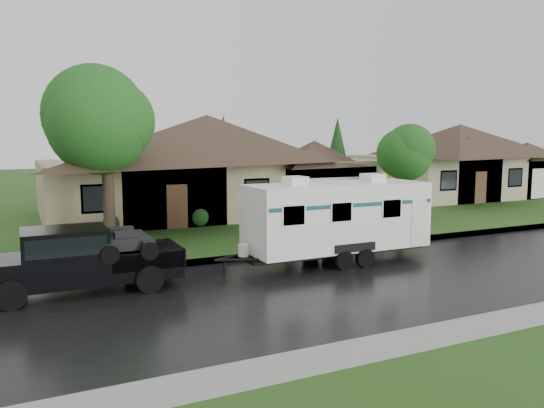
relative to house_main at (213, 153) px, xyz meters
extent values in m
plane|color=#2C4E18|center=(-2.29, -13.84, -3.59)|extent=(140.00, 140.00, 0.00)
cube|color=black|center=(-2.29, -15.84, -3.59)|extent=(140.00, 8.00, 0.01)
cube|color=gray|center=(-2.29, -11.59, -3.52)|extent=(140.00, 0.50, 0.15)
cube|color=#2C4E18|center=(-2.29, 1.16, -3.52)|extent=(140.00, 26.00, 0.15)
cube|color=gray|center=(-0.29, 0.16, -1.94)|extent=(18.00, 10.00, 3.00)
pyramid|color=#3D2E21|center=(-0.29, 0.16, 2.16)|extent=(19.44, 10.80, 2.60)
cube|color=gray|center=(5.11, -2.84, -2.09)|extent=(5.76, 4.00, 2.70)
cube|color=#BAAE8A|center=(19.71, 0.66, -1.94)|extent=(14.00, 9.00, 3.00)
pyramid|color=#3D2E21|center=(19.71, 0.66, 1.86)|extent=(15.12, 9.72, 2.30)
cube|color=#BAAE8A|center=(23.91, -1.84, -2.09)|extent=(4.48, 4.00, 2.70)
cylinder|color=#382B1E|center=(-7.07, -7.68, -1.93)|extent=(0.45, 0.45, 3.02)
sphere|color=#276A22|center=(-7.07, -7.68, 1.38)|extent=(4.17, 4.17, 4.17)
cylinder|color=#382B1E|center=(8.28, -6.67, -2.37)|extent=(0.36, 0.36, 2.15)
sphere|color=#276621|center=(8.28, -6.67, -0.01)|extent=(2.97, 2.97, 2.97)
sphere|color=#143814|center=(-6.59, -4.54, -2.94)|extent=(1.00, 1.00, 1.00)
sphere|color=#143814|center=(-2.39, -4.54, -2.94)|extent=(1.00, 1.00, 1.00)
sphere|color=#143814|center=(1.81, -4.54, -2.94)|extent=(1.00, 1.00, 1.00)
sphere|color=#143814|center=(6.01, -4.54, -2.94)|extent=(1.00, 1.00, 1.00)
cube|color=black|center=(-8.80, -13.40, -2.86)|extent=(5.65, 1.88, 0.81)
cube|color=black|center=(-9.18, -13.40, -2.13)|extent=(2.26, 1.77, 0.85)
cube|color=black|center=(-9.18, -13.40, -2.09)|extent=(2.07, 1.81, 0.52)
cube|color=black|center=(-7.01, -13.40, -2.67)|extent=(2.07, 1.79, 0.06)
cylinder|color=black|center=(-10.59, -14.33, -3.20)|extent=(0.79, 0.30, 0.79)
cylinder|color=black|center=(-10.59, -12.48, -3.20)|extent=(0.79, 0.30, 0.79)
cylinder|color=black|center=(-7.01, -14.33, -3.20)|extent=(0.79, 0.30, 0.79)
cylinder|color=black|center=(-7.01, -12.48, -3.20)|extent=(0.79, 0.30, 0.79)
cube|color=white|center=(-0.10, -13.40, -1.92)|extent=(6.59, 2.26, 2.31)
cube|color=black|center=(-0.10, -13.40, -3.21)|extent=(6.96, 1.13, 0.13)
cube|color=#0B4653|center=(-0.10, -13.40, -1.41)|extent=(6.46, 2.28, 0.13)
cube|color=white|center=(-1.79, -13.40, -0.62)|extent=(0.66, 0.75, 0.30)
cube|color=white|center=(1.41, -13.40, -0.62)|extent=(0.66, 0.75, 0.30)
cylinder|color=black|center=(-0.52, -14.51, -3.26)|extent=(0.66, 0.23, 0.66)
cylinder|color=black|center=(-0.52, -12.29, -3.26)|extent=(0.66, 0.23, 0.66)
cylinder|color=black|center=(0.32, -14.51, -3.26)|extent=(0.66, 0.23, 0.66)
cylinder|color=black|center=(0.32, -12.29, -3.26)|extent=(0.66, 0.23, 0.66)
camera|label=1|loc=(-10.27, -29.17, 0.80)|focal=35.00mm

